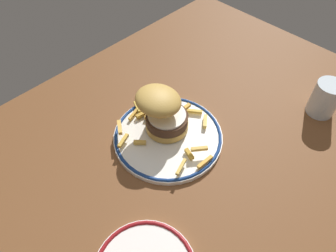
# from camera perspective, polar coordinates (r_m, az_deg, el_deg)

# --- Properties ---
(ground_plane) EXTENTS (1.33, 0.88, 0.04)m
(ground_plane) POSITION_cam_1_polar(r_m,az_deg,el_deg) (0.75, -0.61, -7.05)
(ground_plane) COLOR brown
(dinner_plate) EXTENTS (0.26, 0.26, 0.02)m
(dinner_plate) POSITION_cam_1_polar(r_m,az_deg,el_deg) (0.76, 0.00, -1.83)
(dinner_plate) COLOR white
(dinner_plate) RESTS_ON ground_plane
(burger) EXTENTS (0.15, 0.14, 0.12)m
(burger) POSITION_cam_1_polar(r_m,az_deg,el_deg) (0.73, -0.98, 2.81)
(burger) COLOR #C19342
(burger) RESTS_ON dinner_plate
(fries_pile) EXTENTS (0.23, 0.26, 0.03)m
(fries_pile) POSITION_cam_1_polar(r_m,az_deg,el_deg) (0.77, -1.15, 0.50)
(fries_pile) COLOR #EAB846
(fries_pile) RESTS_ON dinner_plate
(water_glass) EXTENTS (0.07, 0.07, 0.09)m
(water_glass) POSITION_cam_1_polar(r_m,az_deg,el_deg) (0.89, 26.51, 4.21)
(water_glass) COLOR silver
(water_glass) RESTS_ON ground_plane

